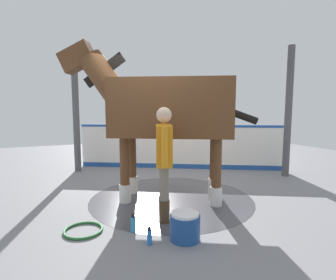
% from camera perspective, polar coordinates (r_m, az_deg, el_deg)
% --- Properties ---
extents(ground_plane, '(16.00, 16.00, 0.02)m').
position_cam_1_polar(ground_plane, '(5.16, -0.55, -11.43)').
color(ground_plane, gray).
extents(wet_patch, '(2.86, 2.86, 0.00)m').
position_cam_1_polar(wet_patch, '(4.92, 0.67, -12.21)').
color(wet_patch, '#4C4C54').
rests_on(wet_patch, ground).
extents(barrier_wall, '(4.68, 2.66, 1.16)m').
position_cam_1_polar(barrier_wall, '(7.19, 2.38, -1.74)').
color(barrier_wall, white).
rests_on(barrier_wall, ground).
extents(roof_post_near, '(0.16, 0.16, 3.00)m').
position_cam_1_polar(roof_post_near, '(7.15, -18.83, 5.62)').
color(roof_post_near, '#4C4C51').
rests_on(roof_post_near, ground).
extents(roof_post_far, '(0.16, 0.16, 3.00)m').
position_cam_1_polar(roof_post_far, '(6.86, 24.02, 5.36)').
color(roof_post_far, '#4C4C51').
rests_on(roof_post_far, ground).
extents(horse, '(3.07, 1.98, 2.74)m').
position_cam_1_polar(horse, '(4.66, -0.83, 6.45)').
color(horse, brown).
rests_on(horse, ground).
extents(handler, '(0.37, 0.62, 1.61)m').
position_cam_1_polar(handler, '(3.82, -0.84, -3.46)').
color(handler, '#47331E').
rests_on(handler, ground).
extents(wash_bucket, '(0.37, 0.37, 0.34)m').
position_cam_1_polar(wash_bucket, '(3.46, 3.60, -17.70)').
color(wash_bucket, '#1E478C').
rests_on(wash_bucket, ground).
extents(bottle_shampoo, '(0.07, 0.07, 0.24)m').
position_cam_1_polar(bottle_shampoo, '(3.70, -7.35, -17.08)').
color(bottle_shampoo, '#3399CC').
rests_on(bottle_shampoo, ground).
extents(bottle_spray, '(0.06, 0.06, 0.22)m').
position_cam_1_polar(bottle_spray, '(3.37, -3.92, -19.65)').
color(bottle_spray, blue).
rests_on(bottle_spray, ground).
extents(hose_coil, '(0.51, 0.51, 0.03)m').
position_cam_1_polar(hose_coil, '(3.87, -17.42, -17.67)').
color(hose_coil, '#267233').
rests_on(hose_coil, ground).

